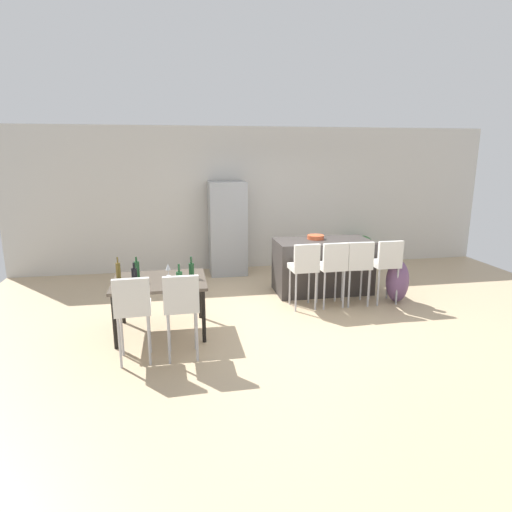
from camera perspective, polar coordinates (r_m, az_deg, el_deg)
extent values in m
plane|color=tan|center=(6.78, 4.59, -7.19)|extent=(10.00, 10.00, 0.00)
cube|color=beige|center=(9.12, 0.22, 7.58)|extent=(10.00, 0.12, 2.90)
cube|color=#383330|center=(7.63, 8.75, -1.31)|extent=(1.64, 0.79, 0.92)
cube|color=silver|center=(6.75, 6.23, -1.51)|extent=(0.41, 0.41, 0.08)
cube|color=silver|center=(6.54, 6.75, -0.02)|extent=(0.40, 0.07, 0.36)
cylinder|color=#B2B2B7|center=(6.95, 4.48, -4.00)|extent=(0.03, 0.03, 0.61)
cylinder|color=#B2B2B7|center=(7.04, 6.98, -3.82)|extent=(0.03, 0.03, 0.61)
cylinder|color=#B2B2B7|center=(6.66, 5.28, -4.81)|extent=(0.03, 0.03, 0.61)
cylinder|color=#B2B2B7|center=(6.76, 7.87, -4.60)|extent=(0.03, 0.03, 0.61)
cube|color=silver|center=(6.89, 9.85, -1.32)|extent=(0.41, 0.41, 0.08)
cube|color=silver|center=(6.69, 10.48, 0.14)|extent=(0.40, 0.08, 0.36)
cylinder|color=#B2B2B7|center=(7.07, 8.05, -3.78)|extent=(0.03, 0.03, 0.61)
cylinder|color=#B2B2B7|center=(7.19, 10.44, -3.59)|extent=(0.03, 0.03, 0.61)
cylinder|color=#B2B2B7|center=(6.79, 8.99, -4.55)|extent=(0.03, 0.03, 0.61)
cylinder|color=#B2B2B7|center=(6.91, 11.47, -4.34)|extent=(0.03, 0.03, 0.61)
cube|color=silver|center=(7.05, 13.09, -1.15)|extent=(0.42, 0.42, 0.08)
cube|color=silver|center=(6.84, 13.69, 0.28)|extent=(0.40, 0.08, 0.36)
cylinder|color=#B2B2B7|center=(7.23, 11.31, -3.52)|extent=(0.03, 0.03, 0.61)
cylinder|color=#B2B2B7|center=(7.34, 13.68, -3.39)|extent=(0.03, 0.03, 0.61)
cylinder|color=#B2B2B7|center=(6.94, 12.17, -4.28)|extent=(0.03, 0.03, 0.61)
cylinder|color=#B2B2B7|center=(7.06, 14.62, -4.13)|extent=(0.03, 0.03, 0.61)
cube|color=silver|center=(7.25, 16.60, -0.95)|extent=(0.40, 0.40, 0.08)
cube|color=silver|center=(7.05, 17.32, 0.44)|extent=(0.40, 0.06, 0.36)
cylinder|color=#B2B2B7|center=(7.41, 14.76, -3.29)|extent=(0.03, 0.03, 0.61)
cylinder|color=#B2B2B7|center=(7.55, 16.98, -3.14)|extent=(0.03, 0.03, 0.61)
cylinder|color=#B2B2B7|center=(7.13, 15.82, -4.01)|extent=(0.03, 0.03, 0.61)
cylinder|color=#B2B2B7|center=(7.28, 18.10, -3.83)|extent=(0.03, 0.03, 0.61)
cube|color=#4C4238|center=(5.90, -12.60, -3.27)|extent=(1.22, 0.98, 0.04)
cylinder|color=black|center=(6.47, -17.19, -5.51)|extent=(0.05, 0.05, 0.70)
cylinder|color=black|center=(6.42, -7.40, -5.13)|extent=(0.05, 0.05, 0.70)
cylinder|color=black|center=(5.66, -18.16, -8.30)|extent=(0.05, 0.05, 0.70)
cylinder|color=black|center=(5.61, -6.91, -7.90)|extent=(0.05, 0.05, 0.70)
cube|color=silver|center=(5.19, -15.89, -6.60)|extent=(0.42, 0.42, 0.08)
cube|color=silver|center=(4.96, -16.14, -4.88)|extent=(0.40, 0.08, 0.36)
cylinder|color=#B2B2B7|center=(5.48, -17.27, -9.51)|extent=(0.03, 0.03, 0.61)
cylinder|color=#B2B2B7|center=(5.46, -13.88, -9.36)|extent=(0.03, 0.03, 0.61)
cylinder|color=#B2B2B7|center=(5.18, -17.52, -10.87)|extent=(0.03, 0.03, 0.61)
cylinder|color=#B2B2B7|center=(5.16, -13.92, -10.72)|extent=(0.03, 0.03, 0.61)
cube|color=silver|center=(5.16, -9.80, -6.38)|extent=(0.40, 0.40, 0.08)
cube|color=silver|center=(4.93, -9.86, -4.64)|extent=(0.40, 0.06, 0.36)
cylinder|color=#B2B2B7|center=(5.44, -11.40, -9.31)|extent=(0.03, 0.03, 0.61)
cylinder|color=#B2B2B7|center=(5.44, -7.99, -9.16)|extent=(0.03, 0.03, 0.61)
cylinder|color=#B2B2B7|center=(5.14, -11.42, -10.68)|extent=(0.03, 0.03, 0.61)
cylinder|color=#B2B2B7|center=(5.15, -7.80, -10.52)|extent=(0.03, 0.03, 0.61)
cylinder|color=#194723|center=(5.48, -10.06, -3.10)|extent=(0.08, 0.08, 0.20)
cylinder|color=#194723|center=(5.44, -10.13, -1.58)|extent=(0.03, 0.03, 0.10)
cylinder|color=#194723|center=(5.88, -8.50, -1.91)|extent=(0.07, 0.07, 0.20)
cylinder|color=#194723|center=(5.84, -8.55, -0.53)|extent=(0.02, 0.02, 0.09)
cylinder|color=brown|center=(6.06, -17.70, -1.88)|extent=(0.06, 0.06, 0.22)
cylinder|color=brown|center=(6.03, -17.80, -0.52)|extent=(0.02, 0.02, 0.08)
cylinder|color=black|center=(5.69, -15.73, -2.68)|extent=(0.07, 0.07, 0.23)
cylinder|color=black|center=(5.65, -15.83, -1.21)|extent=(0.02, 0.02, 0.07)
cylinder|color=#194723|center=(5.90, -15.43, -1.93)|extent=(0.07, 0.07, 0.26)
cylinder|color=#194723|center=(5.86, -15.53, -0.43)|extent=(0.03, 0.03, 0.06)
cylinder|color=silver|center=(6.06, -11.47, -2.55)|extent=(0.06, 0.06, 0.00)
cylinder|color=silver|center=(6.04, -11.49, -2.17)|extent=(0.01, 0.01, 0.08)
cone|color=silver|center=(6.02, -11.53, -1.39)|extent=(0.07, 0.07, 0.09)
cube|color=#939699|center=(8.65, -3.80, 3.69)|extent=(0.72, 0.68, 1.84)
cylinder|color=#C6512D|center=(7.59, 7.86, 2.49)|extent=(0.29, 0.29, 0.07)
ellipsoid|color=#704C75|center=(7.42, 18.14, -3.16)|extent=(0.36, 0.36, 0.70)
cylinder|color=#704C75|center=(7.31, 18.38, 0.06)|extent=(0.11, 0.11, 0.20)
cylinder|color=#38383D|center=(9.58, 13.75, -0.66)|extent=(0.24, 0.24, 0.22)
sphere|color=#2D6B33|center=(9.51, 13.86, 1.22)|extent=(0.47, 0.47, 0.47)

